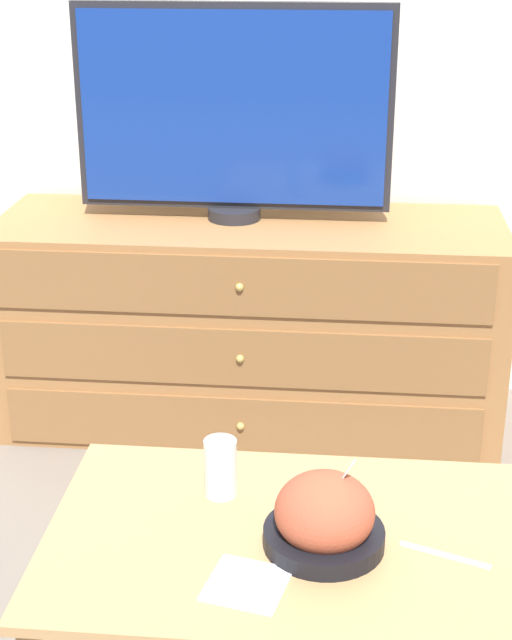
% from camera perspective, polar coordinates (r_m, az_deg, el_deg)
% --- Properties ---
extents(ground_plane, '(12.00, 12.00, 0.00)m').
position_cam_1_polar(ground_plane, '(3.52, -0.68, -3.38)').
color(ground_plane, '#70665B').
extents(dresser, '(1.56, 0.55, 0.67)m').
position_cam_1_polar(dresser, '(3.11, -0.38, -0.21)').
color(dresser, '#9E6B3D').
rests_on(dresser, ground_plane).
extents(tv, '(0.94, 0.16, 0.64)m').
position_cam_1_polar(tv, '(2.96, -1.25, 12.02)').
color(tv, '#232328').
rests_on(tv, dresser).
extents(coffee_table, '(0.96, 0.60, 0.47)m').
position_cam_1_polar(coffee_table, '(1.89, 2.79, -14.03)').
color(coffee_table, tan).
rests_on(coffee_table, ground_plane).
extents(takeout_bowl, '(0.22, 0.22, 0.17)m').
position_cam_1_polar(takeout_bowl, '(1.80, 4.00, -11.44)').
color(takeout_bowl, black).
rests_on(takeout_bowl, coffee_table).
extents(drink_cup, '(0.06, 0.06, 0.12)m').
position_cam_1_polar(drink_cup, '(1.95, -2.08, -8.77)').
color(drink_cup, beige).
rests_on(drink_cup, coffee_table).
extents(napkin, '(0.16, 0.16, 0.00)m').
position_cam_1_polar(napkin, '(1.74, -0.54, -15.11)').
color(napkin, white).
rests_on(napkin, coffee_table).
extents(knife, '(0.16, 0.07, 0.01)m').
position_cam_1_polar(knife, '(1.83, 10.94, -13.29)').
color(knife, silver).
rests_on(knife, coffee_table).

